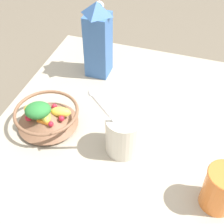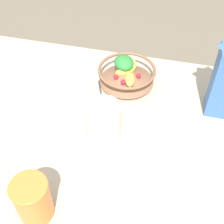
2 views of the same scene
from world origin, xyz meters
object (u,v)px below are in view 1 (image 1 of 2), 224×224
object	(u,v)px
drinking_cup	(221,188)
milk_carton	(98,40)
yogurt_tub	(124,133)
fruit_bowl	(46,116)

from	to	relation	value
drinking_cup	milk_carton	bearing A→B (deg)	-42.45
yogurt_tub	drinking_cup	world-z (taller)	yogurt_tub
yogurt_tub	fruit_bowl	bearing A→B (deg)	-3.80
milk_carton	yogurt_tub	world-z (taller)	milk_carton
drinking_cup	fruit_bowl	bearing A→B (deg)	-12.21
yogurt_tub	drinking_cup	bearing A→B (deg)	160.45
fruit_bowl	yogurt_tub	xyz separation A→B (m)	(-0.25, 0.02, 0.03)
fruit_bowl	milk_carton	size ratio (longest dim) A/B	0.71
milk_carton	yogurt_tub	distance (m)	0.38
fruit_bowl	yogurt_tub	size ratio (longest dim) A/B	0.84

